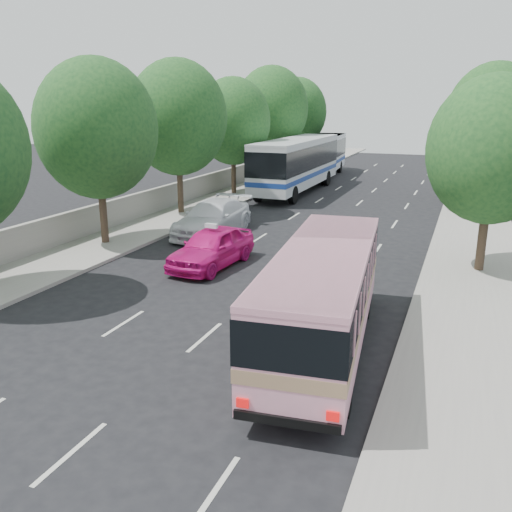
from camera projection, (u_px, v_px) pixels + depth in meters
The scene contains 17 objects.
ground at pixel (205, 310), 18.48m from camera, with size 120.00×120.00×0.00m, color black.
sidewalk_left at pixel (224, 198), 39.34m from camera, with size 4.00×90.00×0.15m, color #9E998E.
sidewalk_right at pixel (475, 216), 33.35m from camera, with size 4.00×90.00×0.12m, color #9E998E.
low_wall at pixel (202, 185), 39.74m from camera, with size 0.30×90.00×1.50m, color #9E998E.
tree_left_b at pixel (97, 124), 25.15m from camera, with size 5.70×5.70×8.88m.
tree_left_c at pixel (178, 114), 32.29m from camera, with size 6.00×6.00×9.35m.
tree_left_d at pixel (234, 118), 39.55m from camera, with size 5.52×5.52×8.60m.
tree_left_e at pixel (272, 106), 46.45m from camera, with size 6.30×6.30×9.82m.
tree_left_f at pixel (298, 110), 53.79m from camera, with size 5.88×5.88×9.16m.
tree_right_near at pixel (496, 145), 21.05m from camera, with size 5.10×5.10×7.95m.
tree_right_far at pixel (495, 113), 35.00m from camera, with size 6.00×6.00×9.35m.
pink_bus at pixel (323, 289), 14.97m from camera, with size 3.35×9.53×2.98m.
pink_taxi at pixel (212, 247), 23.12m from camera, with size 2.01×4.99×1.70m, color #D41279.
white_pickup at pixel (213, 218), 28.68m from camera, with size 2.50×6.16×1.79m, color white.
tour_coach_front at pixel (297, 161), 41.49m from camera, with size 3.03×13.67×4.09m.
tour_coach_rear at pixel (321, 153), 49.90m from camera, with size 3.53×12.58×3.72m.
taxi_roof_sign at pixel (211, 226), 22.86m from camera, with size 0.55×0.18×0.18m, color silver.
Camera 1 is at (7.95, -15.41, 6.87)m, focal length 38.00 mm.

